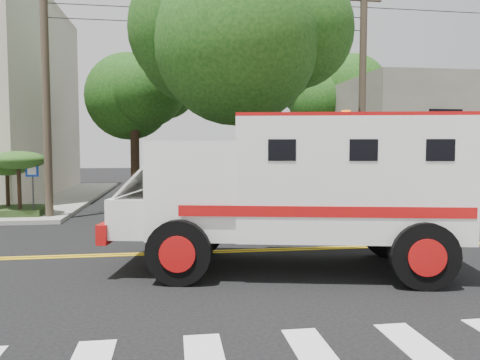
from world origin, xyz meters
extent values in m
plane|color=black|center=(0.00, 0.00, 0.00)|extent=(100.00, 100.00, 0.00)
cube|color=gray|center=(13.50, 13.50, 0.07)|extent=(17.00, 17.00, 0.15)
cube|color=#636055|center=(15.00, 14.00, 3.15)|extent=(14.00, 12.00, 6.00)
cylinder|color=#382D23|center=(-5.60, 6.00, 4.50)|extent=(0.28, 0.28, 9.00)
cylinder|color=#382D23|center=(6.30, 6.20, 4.50)|extent=(0.28, 0.28, 9.00)
cylinder|color=black|center=(1.50, 6.50, 3.50)|extent=(0.44, 0.44, 7.00)
sphere|color=#0F370F|center=(1.50, 6.50, 7.00)|extent=(5.32, 5.32, 5.32)
sphere|color=#0F370F|center=(2.64, 5.74, 7.57)|extent=(4.56, 4.56, 4.56)
cylinder|color=black|center=(-3.00, 12.00, 2.80)|extent=(0.44, 0.44, 5.60)
sphere|color=#0F370F|center=(-3.00, 12.00, 5.60)|extent=(3.92, 3.92, 3.92)
sphere|color=#0F370F|center=(-2.16, 11.44, 6.02)|extent=(3.36, 3.36, 3.36)
cylinder|color=black|center=(8.50, 16.00, 2.97)|extent=(0.44, 0.44, 5.95)
sphere|color=#0F370F|center=(8.50, 16.00, 5.95)|extent=(4.20, 4.20, 4.20)
sphere|color=#0F370F|center=(9.40, 15.40, 6.40)|extent=(3.60, 3.60, 3.60)
cylinder|color=#3F3F42|center=(3.80, 5.60, 1.80)|extent=(0.12, 0.12, 3.60)
imported|color=#3F3F42|center=(3.80, 5.60, 3.15)|extent=(0.15, 0.18, 0.90)
cylinder|color=#3F3F42|center=(-6.20, 6.20, 1.00)|extent=(0.06, 0.06, 2.00)
cube|color=#0C33A5|center=(-6.20, 6.14, 1.80)|extent=(0.45, 0.03, 0.45)
cube|color=#1E3314|center=(-7.50, 6.80, 0.27)|extent=(3.20, 2.00, 0.24)
cylinder|color=black|center=(-7.40, 7.20, 1.07)|extent=(0.14, 0.14, 1.36)
ellipsoid|color=#1E4A16|center=(-7.40, 7.20, 1.83)|extent=(1.55, 1.55, 0.54)
cylinder|color=black|center=(-6.70, 6.30, 1.23)|extent=(0.14, 0.14, 1.68)
ellipsoid|color=#1E4A16|center=(-6.70, 6.30, 2.17)|extent=(1.91, 1.91, 0.66)
cube|color=white|center=(2.46, -2.11, 2.01)|extent=(4.92, 3.50, 2.41)
cube|color=white|center=(-0.58, -1.48, 1.78)|extent=(2.31, 2.85, 1.95)
cube|color=black|center=(-1.46, -1.30, 2.30)|extent=(0.46, 1.93, 0.80)
cube|color=white|center=(-1.76, -1.23, 1.21)|extent=(1.48, 2.46, 0.80)
cube|color=#AF0D0D|center=(-2.32, -1.12, 0.92)|extent=(0.70, 2.46, 0.40)
cube|color=#AF0D0D|center=(2.46, -2.11, 3.25)|extent=(4.92, 3.50, 0.07)
cylinder|color=black|center=(-1.07, -2.69, 0.63)|extent=(1.31, 0.62, 1.26)
cylinder|color=black|center=(-0.54, -0.17, 0.63)|extent=(1.31, 0.62, 1.26)
cylinder|color=black|center=(3.43, -3.62, 0.63)|extent=(1.31, 0.62, 1.26)
cylinder|color=black|center=(3.95, -1.11, 0.63)|extent=(1.31, 0.62, 1.26)
imported|color=gray|center=(5.50, 5.50, 0.91)|extent=(0.63, 0.51, 1.52)
imported|color=gray|center=(6.68, 8.64, 1.01)|extent=(1.04, 0.96, 1.72)
camera|label=1|loc=(-1.18, -11.60, 2.63)|focal=35.00mm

